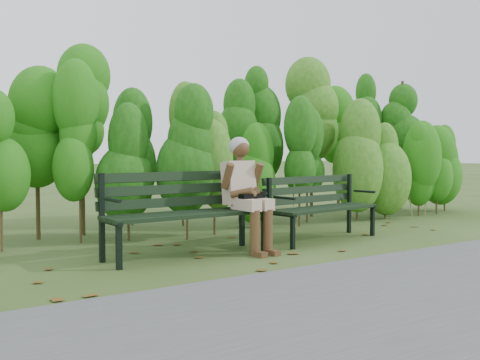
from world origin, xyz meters
TOP-DOWN VIEW (x-y plane):
  - ground at (0.00, 0.00)m, footprint 80.00×80.00m
  - footpath at (0.00, -2.20)m, footprint 60.00×2.50m
  - hedge_band at (0.00, 1.86)m, footprint 11.04×1.67m
  - leaf_litter at (0.06, 0.09)m, footprint 5.48×2.24m
  - bench_left at (-0.78, 0.25)m, footprint 1.74×0.59m
  - bench_right at (1.07, 0.23)m, footprint 1.59×0.70m
  - seated_woman at (-0.11, 0.09)m, footprint 0.48×0.70m

SIDE VIEW (x-z plane):
  - ground at x=0.00m, z-range 0.00..0.00m
  - leaf_litter at x=0.06m, z-range 0.00..0.01m
  - footpath at x=0.00m, z-range 0.00..0.01m
  - bench_right at x=1.07m, z-range 0.07..0.84m
  - bench_left at x=-0.78m, z-range 0.08..0.94m
  - seated_woman at x=-0.11m, z-range 0.08..1.31m
  - hedge_band at x=0.00m, z-range 0.05..2.47m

